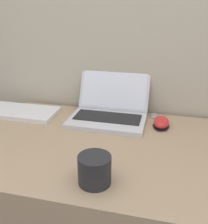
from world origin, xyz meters
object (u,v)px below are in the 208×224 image
(laptop, at_px, (109,109))
(computer_mouse, at_px, (161,123))
(external_keyboard, at_px, (16,111))
(drink_cup, at_px, (95,169))
(usb_stick, at_px, (154,116))

(laptop, bearing_deg, computer_mouse, -8.04)
(computer_mouse, xyz_separation_m, external_keyboard, (-0.71, -0.02, -0.01))
(drink_cup, bearing_deg, usb_stick, 75.91)
(laptop, height_order, external_keyboard, laptop)
(external_keyboard, xyz_separation_m, usb_stick, (0.67, 0.12, -0.01))
(laptop, distance_m, drink_cup, 0.49)
(external_keyboard, relative_size, usb_stick, 6.88)
(laptop, height_order, usb_stick, laptop)
(drink_cup, distance_m, computer_mouse, 0.48)
(drink_cup, bearing_deg, external_keyboard, 140.73)
(drink_cup, distance_m, external_keyboard, 0.69)
(external_keyboard, bearing_deg, computer_mouse, 1.37)
(drink_cup, height_order, external_keyboard, drink_cup)
(computer_mouse, bearing_deg, laptop, 171.96)
(computer_mouse, bearing_deg, drink_cup, -111.52)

